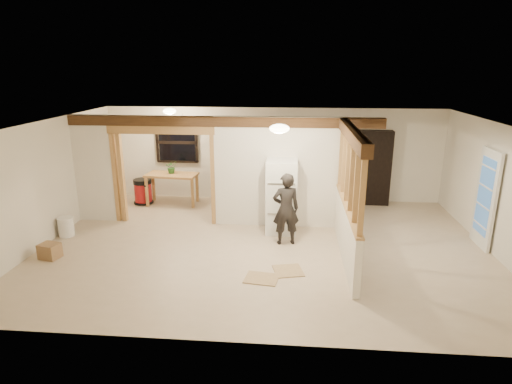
# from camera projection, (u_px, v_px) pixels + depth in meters

# --- Properties ---
(floor) EXTENTS (9.00, 6.50, 0.01)m
(floor) POSITION_uv_depth(u_px,v_px,m) (264.00, 245.00, 8.81)
(floor) COLOR #C2AC90
(floor) RESTS_ON ground
(ceiling) EXTENTS (9.00, 6.50, 0.01)m
(ceiling) POSITION_uv_depth(u_px,v_px,m) (265.00, 124.00, 8.10)
(ceiling) COLOR white
(wall_back) EXTENTS (9.00, 0.01, 2.50)m
(wall_back) POSITION_uv_depth(u_px,v_px,m) (272.00, 154.00, 11.56)
(wall_back) COLOR silver
(wall_back) RESTS_ON floor
(wall_front) EXTENTS (9.00, 0.01, 2.50)m
(wall_front) POSITION_uv_depth(u_px,v_px,m) (247.00, 257.00, 5.35)
(wall_front) COLOR silver
(wall_front) RESTS_ON floor
(wall_left) EXTENTS (0.01, 6.50, 2.50)m
(wall_left) POSITION_uv_depth(u_px,v_px,m) (47.00, 182.00, 8.83)
(wall_left) COLOR silver
(wall_left) RESTS_ON floor
(wall_right) EXTENTS (0.01, 6.50, 2.50)m
(wall_right) POSITION_uv_depth(u_px,v_px,m) (501.00, 193.00, 8.08)
(wall_right) COLOR silver
(wall_right) RESTS_ON floor
(partition_left_stub) EXTENTS (0.90, 0.12, 2.50)m
(partition_left_stub) POSITION_uv_depth(u_px,v_px,m) (94.00, 169.00, 9.94)
(partition_left_stub) COLOR silver
(partition_left_stub) RESTS_ON floor
(partition_center) EXTENTS (2.80, 0.12, 2.50)m
(partition_center) POSITION_uv_depth(u_px,v_px,m) (277.00, 173.00, 9.58)
(partition_center) COLOR silver
(partition_center) RESTS_ON floor
(doorway_frame) EXTENTS (2.46, 0.14, 2.20)m
(doorway_frame) POSITION_uv_depth(u_px,v_px,m) (164.00, 177.00, 9.84)
(doorway_frame) COLOR #B3854B
(doorway_frame) RESTS_ON floor
(header_beam_back) EXTENTS (7.00, 0.18, 0.22)m
(header_beam_back) POSITION_uv_depth(u_px,v_px,m) (223.00, 122.00, 9.36)
(header_beam_back) COLOR #4B2F19
(header_beam_back) RESTS_ON ceiling
(header_beam_right) EXTENTS (0.18, 3.30, 0.22)m
(header_beam_right) POSITION_uv_depth(u_px,v_px,m) (352.00, 134.00, 7.62)
(header_beam_right) COLOR #4B2F19
(header_beam_right) RESTS_ON ceiling
(pony_wall) EXTENTS (0.12, 3.20, 1.00)m
(pony_wall) POSITION_uv_depth(u_px,v_px,m) (346.00, 232.00, 8.15)
(pony_wall) COLOR silver
(pony_wall) RESTS_ON floor
(stud_partition) EXTENTS (0.14, 3.20, 1.32)m
(stud_partition) POSITION_uv_depth(u_px,v_px,m) (350.00, 173.00, 7.82)
(stud_partition) COLOR #B3854B
(stud_partition) RESTS_ON pony_wall
(window_back) EXTENTS (1.12, 0.10, 1.10)m
(window_back) POSITION_uv_depth(u_px,v_px,m) (177.00, 143.00, 11.61)
(window_back) COLOR black
(window_back) RESTS_ON wall_back
(french_door) EXTENTS (0.12, 0.86, 2.00)m
(french_door) POSITION_uv_depth(u_px,v_px,m) (486.00, 199.00, 8.54)
(french_door) COLOR white
(french_door) RESTS_ON floor
(ceiling_dome_main) EXTENTS (0.36, 0.36, 0.16)m
(ceiling_dome_main) POSITION_uv_depth(u_px,v_px,m) (279.00, 129.00, 7.60)
(ceiling_dome_main) COLOR #FFEABF
(ceiling_dome_main) RESTS_ON ceiling
(ceiling_dome_util) EXTENTS (0.32, 0.32, 0.14)m
(ceiling_dome_util) POSITION_uv_depth(u_px,v_px,m) (169.00, 111.00, 10.51)
(ceiling_dome_util) COLOR #FFEABF
(ceiling_dome_util) RESTS_ON ceiling
(hanging_bulb) EXTENTS (0.07, 0.07, 0.07)m
(hanging_bulb) POSITION_uv_depth(u_px,v_px,m) (183.00, 128.00, 9.88)
(hanging_bulb) COLOR #FFD88C
(hanging_bulb) RESTS_ON ceiling
(refrigerator) EXTENTS (0.67, 0.65, 1.62)m
(refrigerator) POSITION_uv_depth(u_px,v_px,m) (281.00, 197.00, 9.33)
(refrigerator) COLOR white
(refrigerator) RESTS_ON floor
(woman) EXTENTS (0.62, 0.47, 1.51)m
(woman) POSITION_uv_depth(u_px,v_px,m) (286.00, 209.00, 8.70)
(woman) COLOR black
(woman) RESTS_ON floor
(work_table) EXTENTS (1.38, 0.78, 0.83)m
(work_table) POSITION_uv_depth(u_px,v_px,m) (172.00, 189.00, 11.33)
(work_table) COLOR #B3854B
(work_table) RESTS_ON floor
(potted_plant) EXTENTS (0.37, 0.35, 0.34)m
(potted_plant) POSITION_uv_depth(u_px,v_px,m) (172.00, 167.00, 11.22)
(potted_plant) COLOR #205722
(potted_plant) RESTS_ON work_table
(shop_vac) EXTENTS (0.60, 0.60, 0.68)m
(shop_vac) POSITION_uv_depth(u_px,v_px,m) (143.00, 191.00, 11.40)
(shop_vac) COLOR maroon
(shop_vac) RESTS_ON floor
(bookshelf) EXTENTS (0.98, 0.33, 1.97)m
(bookshelf) POSITION_uv_depth(u_px,v_px,m) (371.00, 168.00, 11.20)
(bookshelf) COLOR black
(bookshelf) RESTS_ON floor
(bucket) EXTENTS (0.37, 0.37, 0.42)m
(bucket) POSITION_uv_depth(u_px,v_px,m) (66.00, 227.00, 9.24)
(bucket) COLOR white
(bucket) RESTS_ON floor
(box_util_a) EXTENTS (0.43, 0.38, 0.33)m
(box_util_a) POSITION_uv_depth(u_px,v_px,m) (223.00, 203.00, 10.94)
(box_util_a) COLOR olive
(box_util_a) RESTS_ON floor
(box_util_b) EXTENTS (0.34, 0.34, 0.26)m
(box_util_b) POSITION_uv_depth(u_px,v_px,m) (113.00, 204.00, 10.98)
(box_util_b) COLOR olive
(box_util_b) RESTS_ON floor
(box_front) EXTENTS (0.41, 0.36, 0.29)m
(box_front) POSITION_uv_depth(u_px,v_px,m) (50.00, 251.00, 8.19)
(box_front) COLOR olive
(box_front) RESTS_ON floor
(floor_panel_near) EXTENTS (0.61, 0.61, 0.02)m
(floor_panel_near) POSITION_uv_depth(u_px,v_px,m) (288.00, 271.00, 7.70)
(floor_panel_near) COLOR tan
(floor_panel_near) RESTS_ON floor
(floor_panel_far) EXTENTS (0.63, 0.53, 0.02)m
(floor_panel_far) POSITION_uv_depth(u_px,v_px,m) (262.00, 278.00, 7.42)
(floor_panel_far) COLOR tan
(floor_panel_far) RESTS_ON floor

